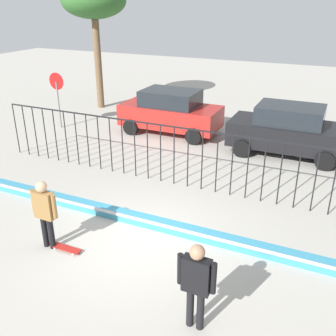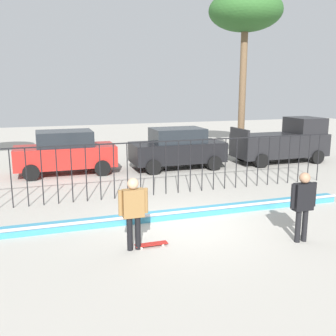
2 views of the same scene
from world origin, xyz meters
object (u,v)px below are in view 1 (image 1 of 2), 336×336
(skateboard, at_px, (66,248))
(parked_car_red, at_px, (170,111))
(palm_tree_short, at_px, (94,2))
(skateboarder, at_px, (45,209))
(parked_car_black, at_px, (288,130))
(stop_sign, at_px, (58,93))
(camera_operator, at_px, (196,280))

(skateboard, xyz_separation_m, parked_car_red, (-1.33, 8.98, 0.91))
(palm_tree_short, bearing_deg, skateboarder, -61.72)
(parked_car_black, distance_m, stop_sign, 10.03)
(skateboarder, relative_size, stop_sign, 0.70)
(stop_sign, bearing_deg, skateboarder, -52.72)
(parked_car_red, xyz_separation_m, parked_car_black, (5.06, -0.51, 0.00))
(skateboarder, relative_size, parked_car_black, 0.41)
(skateboarder, bearing_deg, stop_sign, 130.72)
(skateboard, bearing_deg, camera_operator, -29.63)
(parked_car_red, bearing_deg, skateboarder, -86.33)
(skateboarder, xyz_separation_m, stop_sign, (-5.80, 7.62, 0.57))
(camera_operator, xyz_separation_m, parked_car_red, (-4.95, 9.86, -0.09))
(skateboarder, relative_size, parked_car_red, 0.41)
(skateboard, distance_m, camera_operator, 3.86)
(parked_car_black, bearing_deg, camera_operator, -86.15)
(camera_operator, relative_size, parked_car_red, 0.41)
(skateboard, distance_m, palm_tree_short, 14.16)
(palm_tree_short, bearing_deg, skateboard, -59.94)
(parked_car_black, height_order, stop_sign, stop_sign)
(stop_sign, bearing_deg, parked_car_red, 15.91)
(skateboarder, xyz_separation_m, skateboard, (0.44, 0.04, -0.99))
(skateboarder, distance_m, skateboard, 1.08)
(camera_operator, height_order, parked_car_black, parked_car_black)
(skateboarder, relative_size, palm_tree_short, 0.28)
(skateboarder, xyz_separation_m, camera_operator, (4.06, -0.84, 0.01))
(skateboard, height_order, palm_tree_short, palm_tree_short)
(skateboarder, bearing_deg, parked_car_black, 67.36)
(skateboarder, xyz_separation_m, parked_car_black, (4.17, 8.51, -0.07))
(skateboard, distance_m, parked_car_red, 9.12)
(parked_car_red, bearing_deg, parked_car_black, -7.71)
(camera_operator, distance_m, stop_sign, 13.00)
(stop_sign, distance_m, palm_tree_short, 5.30)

